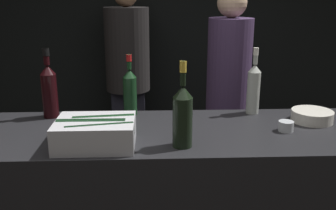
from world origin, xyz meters
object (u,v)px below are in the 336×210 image
(candle_votive, at_px, (286,126))
(red_wine_bottle_burgundy, at_px, (130,91))
(ice_bin_with_bottles, at_px, (96,131))
(bowl_white, at_px, (312,116))
(person_in_hoodie, at_px, (128,73))
(red_wine_bottle_black_foil, at_px, (49,89))
(white_wine_bottle, at_px, (254,87))
(champagne_bottle, at_px, (183,114))
(person_blond_tee, at_px, (228,94))

(candle_votive, relative_size, red_wine_bottle_burgundy, 0.22)
(ice_bin_with_bottles, height_order, red_wine_bottle_burgundy, red_wine_bottle_burgundy)
(ice_bin_with_bottles, bearing_deg, bowl_white, 14.26)
(bowl_white, distance_m, person_in_hoodie, 1.96)
(person_in_hoodie, bearing_deg, red_wine_bottle_burgundy, 23.38)
(bowl_white, bearing_deg, ice_bin_with_bottles, -165.74)
(person_in_hoodie, bearing_deg, red_wine_bottle_black_foil, 7.36)
(white_wine_bottle, xyz_separation_m, champagne_bottle, (-0.43, -0.46, -0.00))
(red_wine_bottle_black_foil, xyz_separation_m, red_wine_bottle_burgundy, (0.43, 0.02, -0.02))
(white_wine_bottle, bearing_deg, candle_votive, -73.05)
(ice_bin_with_bottles, distance_m, white_wine_bottle, 0.92)
(bowl_white, height_order, white_wine_bottle, white_wine_bottle)
(bowl_white, relative_size, white_wine_bottle, 0.58)
(red_wine_bottle_black_foil, bearing_deg, white_wine_bottle, 1.10)
(candle_votive, distance_m, person_blond_tee, 1.02)
(red_wine_bottle_black_foil, bearing_deg, red_wine_bottle_burgundy, 2.76)
(ice_bin_with_bottles, distance_m, person_in_hoodie, 1.93)
(red_wine_bottle_burgundy, xyz_separation_m, champagne_bottle, (0.25, -0.46, 0.01))
(red_wine_bottle_black_foil, height_order, person_in_hoodie, person_in_hoodie)
(red_wine_bottle_black_foil, bearing_deg, candle_votive, -12.82)
(red_wine_bottle_black_foil, relative_size, person_in_hoodie, 0.21)
(red_wine_bottle_black_foil, relative_size, white_wine_bottle, 1.02)
(candle_votive, relative_size, person_in_hoodie, 0.04)
(red_wine_bottle_burgundy, bearing_deg, person_in_hoodie, 94.11)
(red_wine_bottle_burgundy, bearing_deg, red_wine_bottle_black_foil, -177.24)
(candle_votive, bearing_deg, champagne_bottle, -162.26)
(white_wine_bottle, bearing_deg, champagne_bottle, -133.04)
(champagne_bottle, relative_size, person_in_hoodie, 0.21)
(white_wine_bottle, distance_m, champagne_bottle, 0.63)
(bowl_white, distance_m, red_wine_bottle_black_foil, 1.39)
(ice_bin_with_bottles, xyz_separation_m, red_wine_bottle_black_foil, (-0.30, 0.41, 0.09))
(red_wine_bottle_black_foil, bearing_deg, person_in_hoodie, 78.10)
(person_in_hoodie, bearing_deg, white_wine_bottle, 47.01)
(ice_bin_with_bottles, bearing_deg, red_wine_bottle_black_foil, 126.33)
(person_blond_tee, bearing_deg, ice_bin_with_bottles, 101.09)
(candle_votive, bearing_deg, white_wine_bottle, 106.95)
(red_wine_bottle_burgundy, height_order, champagne_bottle, champagne_bottle)
(red_wine_bottle_black_foil, bearing_deg, person_blond_tee, 33.44)
(ice_bin_with_bottles, height_order, person_blond_tee, person_blond_tee)
(candle_votive, height_order, person_blond_tee, person_blond_tee)
(ice_bin_with_bottles, xyz_separation_m, person_in_hoodie, (0.02, 1.92, -0.14))
(red_wine_bottle_black_foil, distance_m, person_blond_tee, 1.35)
(red_wine_bottle_burgundy, distance_m, person_in_hoodie, 1.51)
(white_wine_bottle, bearing_deg, red_wine_bottle_burgundy, -179.95)
(bowl_white, distance_m, red_wine_bottle_burgundy, 0.97)
(ice_bin_with_bottles, relative_size, champagne_bottle, 0.91)
(ice_bin_with_bottles, height_order, bowl_white, ice_bin_with_bottles)
(champagne_bottle, bearing_deg, red_wine_bottle_black_foil, 147.13)
(bowl_white, bearing_deg, person_blond_tee, 106.99)
(candle_votive, bearing_deg, red_wine_bottle_black_foil, 167.18)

